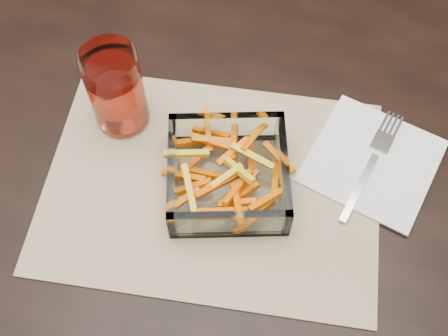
{
  "coord_description": "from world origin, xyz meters",
  "views": [
    {
      "loc": [
        0.15,
        -0.43,
        1.43
      ],
      "look_at": [
        0.05,
        -0.09,
        0.78
      ],
      "focal_mm": 45.0,
      "sensor_mm": 36.0,
      "label": 1
    }
  ],
  "objects_px": {
    "dining_table": "(212,151)",
    "fork": "(372,161)",
    "tumbler": "(117,92)",
    "glass_bowl": "(228,176)"
  },
  "relations": [
    {
      "from": "tumbler",
      "to": "fork",
      "type": "height_order",
      "value": "tumbler"
    },
    {
      "from": "glass_bowl",
      "to": "tumbler",
      "type": "relative_size",
      "value": 1.45
    },
    {
      "from": "glass_bowl",
      "to": "fork",
      "type": "distance_m",
      "value": 0.2
    },
    {
      "from": "dining_table",
      "to": "glass_bowl",
      "type": "relative_size",
      "value": 8.25
    },
    {
      "from": "glass_bowl",
      "to": "fork",
      "type": "xyz_separation_m",
      "value": [
        0.18,
        0.09,
        -0.02
      ]
    },
    {
      "from": "tumbler",
      "to": "fork",
      "type": "distance_m",
      "value": 0.36
    },
    {
      "from": "tumbler",
      "to": "fork",
      "type": "relative_size",
      "value": 0.7
    },
    {
      "from": "fork",
      "to": "glass_bowl",
      "type": "bearing_deg",
      "value": -141.0
    },
    {
      "from": "tumbler",
      "to": "dining_table",
      "type": "bearing_deg",
      "value": 15.49
    },
    {
      "from": "dining_table",
      "to": "fork",
      "type": "xyz_separation_m",
      "value": [
        0.23,
        -0.01,
        0.1
      ]
    }
  ]
}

